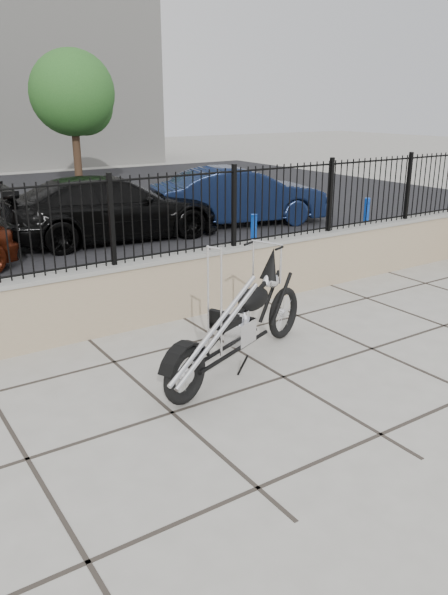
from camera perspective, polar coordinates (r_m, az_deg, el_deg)
ground_plane at (r=6.95m, az=5.87°, el=-7.80°), size 90.00×90.00×0.00m
parking_lot at (r=17.99m, az=-20.41°, el=7.62°), size 30.00×30.00×0.00m
retaining_wall at (r=8.70m, az=-4.49°, el=1.17°), size 14.00×0.36×0.96m
iron_fence at (r=8.44m, az=-4.67°, el=8.18°), size 14.00×0.08×1.20m
chopper_motorcycle at (r=6.84m, az=1.39°, el=-0.67°), size 2.72×1.50×1.65m
car_black at (r=13.93m, az=-10.96°, el=8.64°), size 5.23×2.40×1.48m
car_blue at (r=15.43m, az=1.59°, el=9.93°), size 4.78×2.59×1.49m
bollard_b at (r=11.50m, az=2.93°, el=5.68°), size 0.14×0.14×1.02m
bollard_c at (r=13.79m, az=13.78°, el=7.38°), size 0.16×0.16×1.03m
tree_right at (r=22.40m, az=-14.73°, el=19.25°), size 2.99×2.99×5.05m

